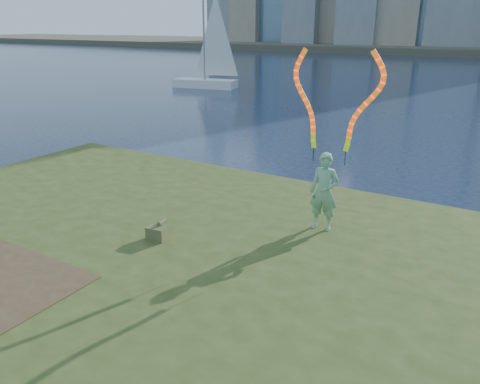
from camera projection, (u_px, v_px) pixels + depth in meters
The scene contains 5 objects.
ground at pixel (189, 283), 9.57m from camera, with size 320.00×320.00×0.00m, color #18243C.
grassy_knoll at pixel (103, 328), 7.60m from camera, with size 20.00×18.00×0.80m.
woman_with_ribbons at pixel (327, 166), 9.73m from camera, with size 2.07×0.46×4.06m.
canvas_bag at pixel (157, 232), 9.62m from camera, with size 0.42×0.48×0.37m.
sailboat at pixel (208, 70), 37.99m from camera, with size 5.60×2.60×8.40m.
Camera 1 is at (5.22, -6.62, 5.00)m, focal length 35.00 mm.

